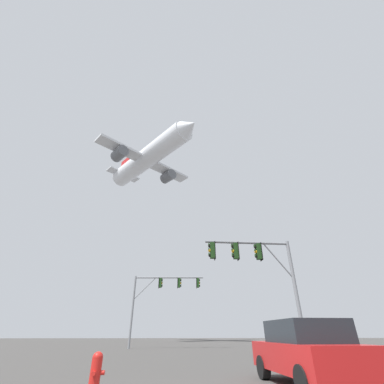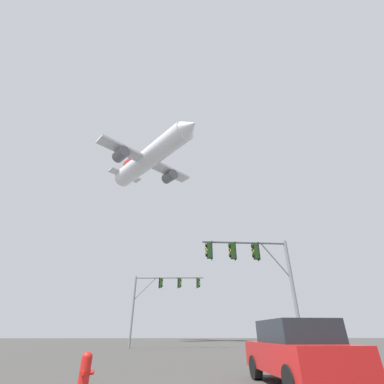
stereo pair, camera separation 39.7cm
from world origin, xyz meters
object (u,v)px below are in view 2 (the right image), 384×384
fire_hydrant (85,370)px  signal_pole_near (255,264)px  airplane (149,158)px  signal_pole_far (162,291)px  parked_car (297,351)px

fire_hydrant → signal_pole_near: bearing=46.2°
airplane → signal_pole_near: bearing=-69.0°
signal_pole_far → parked_car: signal_pole_far is taller
signal_pole_near → parked_car: signal_pole_near is taller
signal_pole_far → parked_car: size_ratio=1.69×
signal_pole_near → airplane: 41.77m
airplane → fire_hydrant: (4.43, -35.75, -32.43)m
airplane → fire_hydrant: 48.47m
airplane → parked_car: airplane is taller
parked_car → fire_hydrant: bearing=-176.3°
signal_pole_near → airplane: bearing=111.0°
fire_hydrant → airplane: bearing=97.1°
airplane → fire_hydrant: airplane is taller
airplane → parked_car: (10.05, -35.38, -32.05)m
signal_pole_near → signal_pole_far: bearing=115.4°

